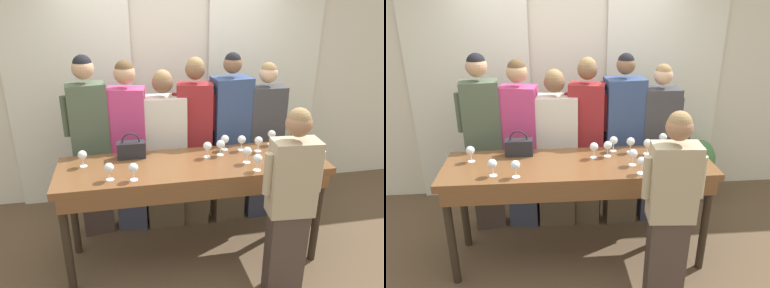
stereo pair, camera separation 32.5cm
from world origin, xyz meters
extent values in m
plane|color=brown|center=(0.00, 0.00, 0.00)|extent=(18.00, 18.00, 0.00)
cube|color=silver|center=(0.00, 1.40, 1.40)|extent=(12.00, 0.06, 2.80)
cube|color=white|center=(-1.13, 1.33, 1.34)|extent=(1.37, 0.03, 2.69)
cube|color=white|center=(1.13, 1.33, 1.34)|extent=(1.37, 0.03, 2.69)
cube|color=brown|center=(0.00, 0.00, 0.96)|extent=(2.35, 0.68, 0.07)
cube|color=brown|center=(0.00, -0.33, 0.87)|extent=(2.26, 0.03, 0.12)
cylinder|color=#2D2319|center=(-1.10, -0.27, 0.46)|extent=(0.07, 0.07, 0.93)
cylinder|color=#2D2319|center=(1.10, -0.27, 0.46)|extent=(0.07, 0.07, 0.93)
cylinder|color=#2D2319|center=(-1.10, 0.27, 0.46)|extent=(0.07, 0.07, 0.93)
cylinder|color=#2D2319|center=(1.10, 0.27, 0.46)|extent=(0.07, 0.07, 0.93)
cylinder|color=black|center=(0.97, 0.07, 1.10)|extent=(0.08, 0.08, 0.21)
cone|color=black|center=(0.97, 0.07, 1.22)|extent=(0.08, 0.08, 0.04)
cylinder|color=black|center=(0.97, 0.07, 1.28)|extent=(0.03, 0.03, 0.07)
cylinder|color=beige|center=(0.97, 0.07, 1.09)|extent=(0.08, 0.08, 0.08)
cube|color=#232328|center=(-0.53, 0.22, 1.07)|extent=(0.25, 0.11, 0.15)
torus|color=#232328|center=(-0.53, 0.22, 1.15)|extent=(0.16, 0.01, 0.16)
cylinder|color=white|center=(0.50, 0.19, 0.99)|extent=(0.07, 0.07, 0.00)
cylinder|color=white|center=(0.50, 0.19, 1.03)|extent=(0.01, 0.01, 0.07)
sphere|color=white|center=(0.50, 0.19, 1.10)|extent=(0.08, 0.08, 0.08)
cylinder|color=white|center=(-0.53, -0.23, 0.99)|extent=(0.07, 0.07, 0.00)
cylinder|color=white|center=(-0.53, -0.23, 1.03)|extent=(0.01, 0.01, 0.07)
sphere|color=white|center=(-0.53, -0.23, 1.10)|extent=(0.08, 0.08, 0.08)
cylinder|color=white|center=(0.15, 0.10, 0.99)|extent=(0.07, 0.07, 0.00)
cylinder|color=white|center=(0.15, 0.10, 1.03)|extent=(0.01, 0.01, 0.07)
sphere|color=white|center=(0.15, 0.10, 1.10)|extent=(0.08, 0.08, 0.08)
cylinder|color=white|center=(0.99, -0.04, 0.99)|extent=(0.07, 0.07, 0.00)
cylinder|color=white|center=(0.99, -0.04, 1.03)|extent=(0.01, 0.01, 0.07)
sphere|color=white|center=(0.99, -0.04, 1.10)|extent=(0.08, 0.08, 0.08)
cylinder|color=white|center=(0.35, 0.23, 0.99)|extent=(0.07, 0.07, 0.00)
cylinder|color=white|center=(0.35, 0.23, 1.03)|extent=(0.01, 0.01, 0.07)
sphere|color=white|center=(0.35, 0.23, 1.10)|extent=(0.08, 0.08, 0.08)
sphere|color=beige|center=(0.35, 0.23, 1.09)|extent=(0.05, 0.05, 0.05)
cylinder|color=white|center=(0.49, -0.25, 0.99)|extent=(0.07, 0.07, 0.00)
cylinder|color=white|center=(0.49, -0.25, 1.03)|extent=(0.01, 0.01, 0.07)
sphere|color=white|center=(0.49, -0.25, 1.10)|extent=(0.08, 0.08, 0.08)
cylinder|color=white|center=(0.27, 0.12, 0.99)|extent=(0.07, 0.07, 0.00)
cylinder|color=white|center=(0.27, 0.12, 1.03)|extent=(0.01, 0.01, 0.07)
sphere|color=white|center=(0.27, 0.12, 1.10)|extent=(0.08, 0.08, 0.08)
cylinder|color=white|center=(0.83, 0.28, 0.99)|extent=(0.07, 0.07, 0.00)
cylinder|color=white|center=(0.83, 0.28, 1.03)|extent=(0.01, 0.01, 0.07)
sphere|color=white|center=(0.83, 0.28, 1.10)|extent=(0.08, 0.08, 0.08)
cylinder|color=white|center=(-0.72, -0.19, 0.99)|extent=(0.07, 0.07, 0.00)
cylinder|color=white|center=(-0.72, -0.19, 1.03)|extent=(0.01, 0.01, 0.07)
sphere|color=white|center=(-0.72, -0.19, 1.10)|extent=(0.08, 0.08, 0.08)
cylinder|color=white|center=(0.65, 0.14, 0.99)|extent=(0.07, 0.07, 0.00)
cylinder|color=white|center=(0.65, 0.14, 1.03)|extent=(0.01, 0.01, 0.07)
sphere|color=white|center=(0.65, 0.14, 1.10)|extent=(0.08, 0.08, 0.08)
cylinder|color=white|center=(0.46, -0.09, 0.99)|extent=(0.07, 0.07, 0.00)
cylinder|color=white|center=(0.46, -0.09, 1.03)|extent=(0.01, 0.01, 0.07)
sphere|color=white|center=(0.46, -0.09, 1.10)|extent=(0.08, 0.08, 0.08)
cylinder|color=white|center=(-0.94, 0.11, 0.99)|extent=(0.07, 0.07, 0.00)
cylinder|color=white|center=(-0.94, 0.11, 1.03)|extent=(0.01, 0.01, 0.07)
sphere|color=white|center=(-0.94, 0.11, 1.10)|extent=(0.08, 0.08, 0.08)
cube|color=#473833|center=(-0.91, 0.62, 0.45)|extent=(0.33, 0.24, 0.89)
cube|color=#4C5B47|center=(-0.91, 0.62, 1.25)|extent=(0.39, 0.29, 0.71)
sphere|color=tan|center=(-0.91, 0.62, 1.74)|extent=(0.20, 0.20, 0.20)
sphere|color=black|center=(-0.91, 0.62, 1.78)|extent=(0.18, 0.18, 0.18)
cylinder|color=#4C5B47|center=(-0.71, 0.64, 1.30)|extent=(0.08, 0.08, 0.39)
cylinder|color=#4C5B47|center=(-1.11, 0.59, 1.30)|extent=(0.08, 0.08, 0.39)
cube|color=#383D51|center=(-0.54, 0.62, 0.43)|extent=(0.33, 0.23, 0.86)
cube|color=#C63D7A|center=(-0.54, 0.62, 1.20)|extent=(0.39, 0.27, 0.68)
sphere|color=tan|center=(-0.54, 0.62, 1.68)|extent=(0.20, 0.20, 0.20)
sphere|color=brown|center=(-0.54, 0.62, 1.72)|extent=(0.18, 0.18, 0.18)
cylinder|color=#C63D7A|center=(-0.34, 0.58, 1.25)|extent=(0.08, 0.08, 0.37)
cylinder|color=#C63D7A|center=(-0.73, 0.65, 1.25)|extent=(0.08, 0.08, 0.37)
cube|color=brown|center=(-0.18, 0.62, 0.40)|extent=(0.39, 0.23, 0.80)
cube|color=silver|center=(-0.18, 0.62, 1.12)|extent=(0.46, 0.27, 0.64)
sphere|color=brown|center=(-0.18, 0.62, 1.58)|extent=(0.21, 0.21, 0.21)
sphere|color=#93754C|center=(-0.18, 0.62, 1.61)|extent=(0.18, 0.18, 0.18)
cylinder|color=silver|center=(0.06, 0.61, 1.17)|extent=(0.07, 0.07, 0.35)
cylinder|color=silver|center=(-0.43, 0.63, 1.17)|extent=(0.07, 0.07, 0.35)
cube|color=brown|center=(0.14, 0.62, 0.43)|extent=(0.34, 0.25, 0.87)
cube|color=maroon|center=(0.14, 0.62, 1.21)|extent=(0.39, 0.29, 0.69)
sphere|color=brown|center=(0.14, 0.62, 1.69)|extent=(0.20, 0.20, 0.20)
sphere|color=#93754C|center=(0.14, 0.62, 1.73)|extent=(0.17, 0.17, 0.17)
cylinder|color=maroon|center=(0.33, 0.57, 1.27)|extent=(0.08, 0.08, 0.38)
cylinder|color=maroon|center=(-0.06, 0.66, 1.27)|extent=(0.08, 0.08, 0.38)
cube|color=brown|center=(0.51, 0.62, 0.45)|extent=(0.35, 0.26, 0.89)
cube|color=#334775|center=(0.51, 0.62, 1.25)|extent=(0.41, 0.30, 0.71)
sphere|color=brown|center=(0.51, 0.62, 1.73)|extent=(0.19, 0.19, 0.19)
sphere|color=black|center=(0.51, 0.62, 1.77)|extent=(0.16, 0.16, 0.16)
cylinder|color=#334775|center=(0.73, 0.64, 1.30)|extent=(0.08, 0.08, 0.39)
cylinder|color=#334775|center=(0.30, 0.60, 1.30)|extent=(0.08, 0.08, 0.39)
cube|color=#383D51|center=(0.89, 0.62, 0.42)|extent=(0.32, 0.21, 0.83)
cube|color=#3D3D42|center=(0.89, 0.62, 1.16)|extent=(0.37, 0.24, 0.66)
sphere|color=#DBAD89|center=(0.89, 0.62, 1.62)|extent=(0.19, 0.19, 0.19)
sphere|color=#93754C|center=(0.89, 0.62, 1.66)|extent=(0.17, 0.17, 0.17)
cylinder|color=#3D3D42|center=(1.10, 0.61, 1.21)|extent=(0.07, 0.07, 0.36)
cylinder|color=#3D3D42|center=(0.69, 0.62, 1.21)|extent=(0.07, 0.07, 0.36)
cube|color=#473833|center=(0.65, -0.59, 0.39)|extent=(0.31, 0.19, 0.77)
cube|color=tan|center=(0.65, -0.59, 1.08)|extent=(0.37, 0.23, 0.61)
sphere|color=#9E7051|center=(0.65, -0.59, 1.51)|extent=(0.19, 0.19, 0.19)
sphere|color=#93754C|center=(0.65, -0.59, 1.54)|extent=(0.17, 0.17, 0.17)
cylinder|color=tan|center=(0.46, -0.58, 1.12)|extent=(0.07, 0.07, 0.34)
cylinder|color=tan|center=(0.85, -0.60, 1.12)|extent=(0.07, 0.07, 0.34)
cylinder|color=#4C4C51|center=(1.56, 1.01, 0.13)|extent=(0.25, 0.25, 0.27)
ellipsoid|color=#47844C|center=(1.56, 1.01, 0.50)|extent=(0.36, 0.36, 0.51)
camera|label=1|loc=(-0.58, -2.93, 2.37)|focal=35.00mm
camera|label=2|loc=(-0.26, -2.97, 2.37)|focal=35.00mm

